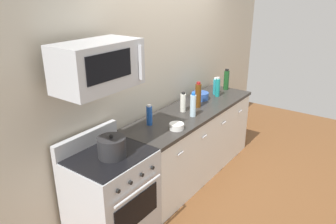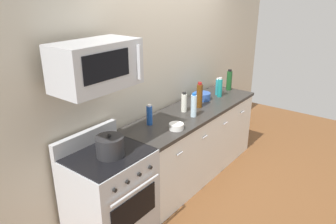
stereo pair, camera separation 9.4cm
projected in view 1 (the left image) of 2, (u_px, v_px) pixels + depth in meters
name	position (u px, v px, depth m)	size (l,w,h in m)	color
ground_plane	(191.00, 172.00, 4.42)	(6.35, 6.35, 0.00)	brown
back_wall	(167.00, 71.00, 4.15)	(5.29, 0.10, 2.70)	beige
counter_unit	(192.00, 141.00, 4.25)	(2.20, 0.66, 0.92)	white
range_oven	(111.00, 196.00, 3.14)	(0.76, 0.69, 1.07)	#B7BABF
microwave	(98.00, 66.00, 2.70)	(0.74, 0.44, 0.40)	#B7BABF
bottle_vinegar_white	(183.00, 102.00, 3.96)	(0.07, 0.07, 0.25)	silver
bottle_water_clear	(193.00, 105.00, 3.81)	(0.07, 0.07, 0.29)	silver
bottle_wine_amber	(198.00, 95.00, 4.10)	(0.08, 0.08, 0.33)	#59330F
bottle_soda_blue	(149.00, 115.00, 3.58)	(0.07, 0.07, 0.24)	#1E4CA5
bottle_dish_soap	(215.00, 86.00, 4.60)	(0.06, 0.06, 0.25)	teal
bottle_wine_green	(226.00, 80.00, 4.81)	(0.08, 0.08, 0.31)	#19471E
bottle_sparkling_teal	(218.00, 87.00, 4.51)	(0.06, 0.06, 0.28)	#197F7A
bowl_white_ceramic	(177.00, 126.00, 3.50)	(0.16, 0.16, 0.07)	white
bowl_blue_mixing	(200.00, 96.00, 4.42)	(0.23, 0.23, 0.10)	#2D519E
stockpot	(112.00, 147.00, 2.91)	(0.26, 0.26, 0.22)	#262628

